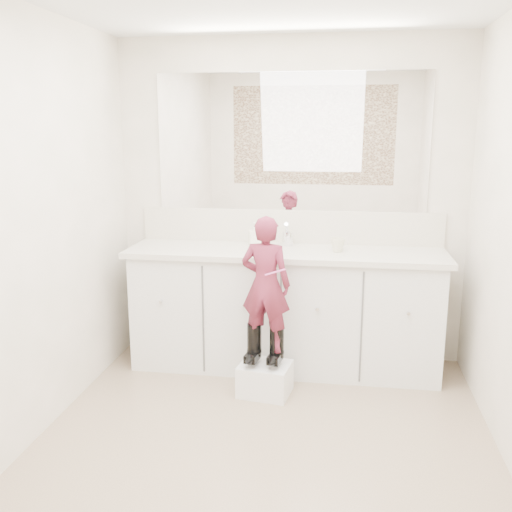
# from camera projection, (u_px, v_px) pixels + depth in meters

# --- Properties ---
(floor) EXTENTS (3.00, 3.00, 0.00)m
(floor) POSITION_uv_depth(u_px,v_px,m) (261.00, 455.00, 3.11)
(floor) COLOR #836D56
(floor) RESTS_ON ground
(wall_back) EXTENTS (2.60, 0.00, 2.60)m
(wall_back) POSITION_uv_depth(u_px,v_px,m) (290.00, 202.00, 4.29)
(wall_back) COLOR beige
(wall_back) RESTS_ON floor
(wall_front) EXTENTS (2.60, 0.00, 2.60)m
(wall_front) POSITION_uv_depth(u_px,v_px,m) (173.00, 355.00, 1.40)
(wall_front) COLOR beige
(wall_front) RESTS_ON floor
(wall_left) EXTENTS (0.00, 3.00, 3.00)m
(wall_left) POSITION_uv_depth(u_px,v_px,m) (21.00, 232.00, 3.04)
(wall_left) COLOR beige
(wall_left) RESTS_ON floor
(vanity_cabinet) EXTENTS (2.20, 0.55, 0.85)m
(vanity_cabinet) POSITION_uv_depth(u_px,v_px,m) (285.00, 311.00, 4.20)
(vanity_cabinet) COLOR silver
(vanity_cabinet) RESTS_ON floor
(countertop) EXTENTS (2.28, 0.58, 0.04)m
(countertop) POSITION_uv_depth(u_px,v_px,m) (285.00, 253.00, 4.09)
(countertop) COLOR beige
(countertop) RESTS_ON vanity_cabinet
(backsplash) EXTENTS (2.28, 0.03, 0.25)m
(backsplash) POSITION_uv_depth(u_px,v_px,m) (289.00, 226.00, 4.32)
(backsplash) COLOR beige
(backsplash) RESTS_ON countertop
(mirror) EXTENTS (2.00, 0.02, 1.00)m
(mirror) POSITION_uv_depth(u_px,v_px,m) (290.00, 143.00, 4.19)
(mirror) COLOR white
(mirror) RESTS_ON wall_back
(dot_panel) EXTENTS (2.00, 0.01, 1.20)m
(dot_panel) POSITION_uv_depth(u_px,v_px,m) (168.00, 170.00, 1.31)
(dot_panel) COLOR #472819
(dot_panel) RESTS_ON wall_front
(faucet) EXTENTS (0.08, 0.08, 0.10)m
(faucet) POSITION_uv_depth(u_px,v_px,m) (288.00, 239.00, 4.23)
(faucet) COLOR silver
(faucet) RESTS_ON countertop
(cup) EXTENTS (0.11, 0.11, 0.10)m
(cup) POSITION_uv_depth(u_px,v_px,m) (338.00, 245.00, 4.02)
(cup) COLOR beige
(cup) RESTS_ON countertop
(soap_bottle) EXTENTS (0.10, 0.10, 0.18)m
(soap_bottle) POSITION_uv_depth(u_px,v_px,m) (255.00, 235.00, 4.19)
(soap_bottle) COLOR white
(soap_bottle) RESTS_ON countertop
(step_stool) EXTENTS (0.37, 0.32, 0.21)m
(step_stool) POSITION_uv_depth(u_px,v_px,m) (265.00, 379.00, 3.81)
(step_stool) COLOR white
(step_stool) RESTS_ON floor
(boot_left) EXTENTS (0.13, 0.20, 0.27)m
(boot_left) POSITION_uv_depth(u_px,v_px,m) (254.00, 343.00, 3.78)
(boot_left) COLOR black
(boot_left) RESTS_ON step_stool
(boot_right) EXTENTS (0.13, 0.20, 0.27)m
(boot_right) POSITION_uv_depth(u_px,v_px,m) (277.00, 345.00, 3.76)
(boot_right) COLOR black
(boot_right) RESTS_ON step_stool
(toddler) EXTENTS (0.36, 0.26, 0.90)m
(toddler) POSITION_uv_depth(u_px,v_px,m) (266.00, 284.00, 3.68)
(toddler) COLOR #B43755
(toddler) RESTS_ON step_stool
(toothbrush) EXTENTS (0.14, 0.03, 0.06)m
(toothbrush) POSITION_uv_depth(u_px,v_px,m) (275.00, 272.00, 3.58)
(toothbrush) COLOR #F961BA
(toothbrush) RESTS_ON toddler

